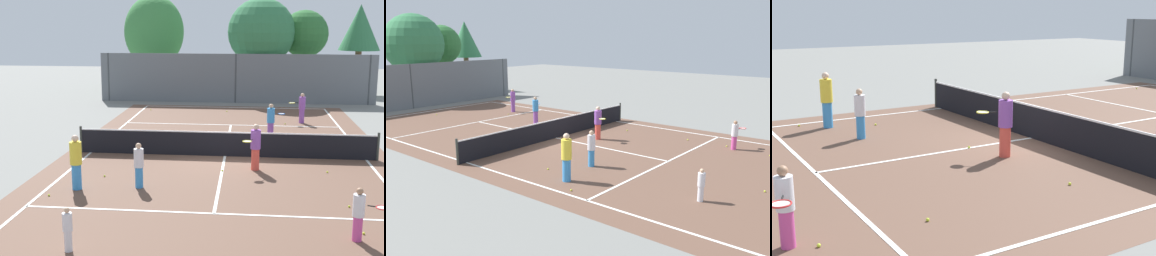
{
  "view_description": "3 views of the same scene",
  "coord_description": "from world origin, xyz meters",
  "views": [
    {
      "loc": [
        0.91,
        -20.32,
        5.33
      ],
      "look_at": [
        -1.2,
        -1.17,
        1.37
      ],
      "focal_mm": 49.1,
      "sensor_mm": 36.0,
      "label": 1
    },
    {
      "loc": [
        -15.27,
        -14.1,
        5.16
      ],
      "look_at": [
        0.12,
        -1.39,
        0.71
      ],
      "focal_mm": 38.83,
      "sensor_mm": 36.0,
      "label": 2
    },
    {
      "loc": [
        11.6,
        -9.44,
        3.71
      ],
      "look_at": [
        0.76,
        -2.8,
        0.79
      ],
      "focal_mm": 48.36,
      "sensor_mm": 36.0,
      "label": 3
    }
  ],
  "objects": [
    {
      "name": "ground_plane",
      "position": [
        0.0,
        0.0,
        0.0
      ],
      "size": [
        80.0,
        80.0,
        0.0
      ],
      "primitive_type": "plane",
      "color": "slate"
    },
    {
      "name": "tennis_ball_1",
      "position": [
        -4.87,
        0.25,
        0.03
      ],
      "size": [
        0.07,
        0.07,
        0.07
      ],
      "primitive_type": "sphere",
      "color": "#CCE533",
      "rests_on": "ground_plane"
    },
    {
      "name": "tennis_ball_9",
      "position": [
        0.01,
        -2.18,
        0.03
      ],
      "size": [
        0.07,
        0.07,
        0.07
      ],
      "primitive_type": "sphere",
      "color": "#CCE533",
      "rests_on": "ground_plane"
    },
    {
      "name": "player_4",
      "position": [
        -2.57,
        -4.31,
        0.76
      ],
      "size": [
        0.32,
        0.32,
        1.49
      ],
      "color": "#388CD8",
      "rests_on": "ground_plane"
    },
    {
      "name": "court_surface",
      "position": [
        0.0,
        0.0,
        0.0
      ],
      "size": [
        13.0,
        25.0,
        0.01
      ],
      "color": "brown",
      "rests_on": "ground_plane"
    },
    {
      "name": "tennis_ball_11",
      "position": [
        3.55,
        -9.48,
        0.03
      ],
      "size": [
        0.07,
        0.07,
        0.07
      ],
      "primitive_type": "sphere",
      "color": "#CCE533",
      "rests_on": "ground_plane"
    },
    {
      "name": "tree_3",
      "position": [
        8.83,
        19.68,
        4.75
      ],
      "size": [
        2.98,
        2.98,
        6.48
      ],
      "color": "brown",
      "rests_on": "ground_plane"
    },
    {
      "name": "tennis_ball_7",
      "position": [
        0.46,
        1.07,
        0.03
      ],
      "size": [
        0.07,
        0.07,
        0.07
      ],
      "primitive_type": "sphere",
      "color": "#CCE533",
      "rests_on": "ground_plane"
    },
    {
      "name": "player_2",
      "position": [
        3.65,
        -7.86,
        0.71
      ],
      "size": [
        0.87,
        0.52,
        1.37
      ],
      "color": "#D14799",
      "rests_on": "ground_plane"
    },
    {
      "name": "tennis_net",
      "position": [
        0.0,
        0.0,
        0.51
      ],
      "size": [
        11.9,
        0.1,
        1.1
      ],
      "color": "#333833",
      "rests_on": "ground_plane"
    },
    {
      "name": "tennis_ball_0",
      "position": [
        -1.11,
        -10.57,
        0.03
      ],
      "size": [
        0.07,
        0.07,
        0.07
      ],
      "primitive_type": "sphere",
      "color": "#CCE533",
      "rests_on": "ground_plane"
    },
    {
      "name": "tennis_ball_10",
      "position": [
        -5.17,
        -5.46,
        0.03
      ],
      "size": [
        0.07,
        0.07,
        0.07
      ],
      "primitive_type": "sphere",
      "color": "#CCE533",
      "rests_on": "ground_plane"
    },
    {
      "name": "player_6",
      "position": [
        3.67,
        7.37,
        0.82
      ],
      "size": [
        0.92,
        0.55,
        1.59
      ],
      "color": "purple",
      "rests_on": "ground_plane"
    },
    {
      "name": "tennis_ball_4",
      "position": [
        3.74,
        -1.94,
        0.03
      ],
      "size": [
        0.07,
        0.07,
        0.07
      ],
      "primitive_type": "sphere",
      "color": "#CCE533",
      "rests_on": "ground_plane"
    },
    {
      "name": "tennis_ball_3",
      "position": [
        -4.02,
        -3.28,
        0.03
      ],
      "size": [
        0.07,
        0.07,
        0.07
      ],
      "primitive_type": "sphere",
      "color": "#CCE533",
      "rests_on": "ground_plane"
    },
    {
      "name": "tree_2",
      "position": [
        4.63,
        17.13,
        4.39
      ],
      "size": [
        3.25,
        3.25,
        6.04
      ],
      "color": "brown",
      "rests_on": "ground_plane"
    },
    {
      "name": "player_5",
      "position": [
        -4.53,
        -4.69,
        0.91
      ],
      "size": [
        0.38,
        0.38,
        1.79
      ],
      "color": "#388CD8",
      "rests_on": "ground_plane"
    },
    {
      "name": "tree_0",
      "position": [
        1.63,
        16.17,
        4.54
      ],
      "size": [
        4.57,
        4.57,
        6.83
      ],
      "color": "brown",
      "rests_on": "ground_plane"
    },
    {
      "name": "ball_crate",
      "position": [
        -1.32,
        0.98,
        0.18
      ],
      "size": [
        0.41,
        0.37,
        0.43
      ],
      "color": "red",
      "rests_on": "ground_plane"
    },
    {
      "name": "tennis_ball_6",
      "position": [
        2.81,
        6.89,
        0.03
      ],
      "size": [
        0.07,
        0.07,
        0.07
      ],
      "primitive_type": "sphere",
      "color": "#CCE533",
      "rests_on": "ground_plane"
    },
    {
      "name": "player_0",
      "position": [
        1.92,
        3.38,
        0.84
      ],
      "size": [
        0.89,
        0.71,
        1.62
      ],
      "color": "purple",
      "rests_on": "ground_plane"
    },
    {
      "name": "perimeter_fence",
      "position": [
        0.0,
        14.0,
        1.6
      ],
      "size": [
        18.0,
        0.12,
        3.2
      ],
      "color": "slate",
      "rests_on": "ground_plane"
    },
    {
      "name": "player_3",
      "position": [
        1.17,
        -1.83,
        0.87
      ],
      "size": [
        0.71,
        0.9,
        1.69
      ],
      "color": "#E54C3F",
      "rests_on": "ground_plane"
    },
    {
      "name": "tennis_ball_8",
      "position": [
        -0.39,
        10.39,
        0.03
      ],
      "size": [
        0.07,
        0.07,
        0.07
      ],
      "primitive_type": "sphere",
      "color": "#CCE533",
      "rests_on": "ground_plane"
    },
    {
      "name": "tennis_ball_5",
      "position": [
        3.87,
        -5.47,
        0.03
      ],
      "size": [
        0.07,
        0.07,
        0.07
      ],
      "primitive_type": "sphere",
      "color": "#CCE533",
      "rests_on": "ground_plane"
    },
    {
      "name": "tennis_ball_2",
      "position": [
        3.88,
        -7.44,
        0.03
      ],
      "size": [
        0.07,
        0.07,
        0.07
      ],
      "primitive_type": "sphere",
      "color": "#CCE533",
      "rests_on": "ground_plane"
    },
    {
      "name": "player_1",
      "position": [
        -3.23,
        -9.21,
        0.56
      ],
      "size": [
        0.23,
        0.23,
        1.09
      ],
      "color": "silver",
      "rests_on": "ground_plane"
    }
  ]
}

